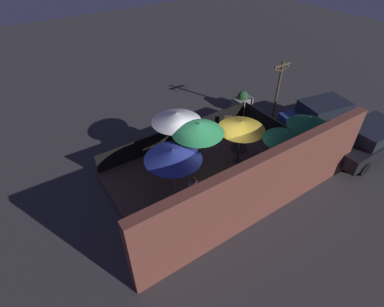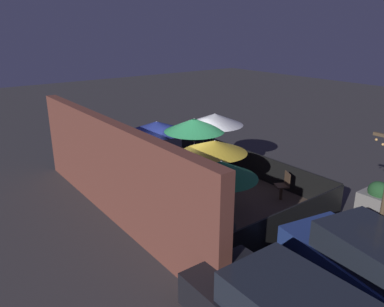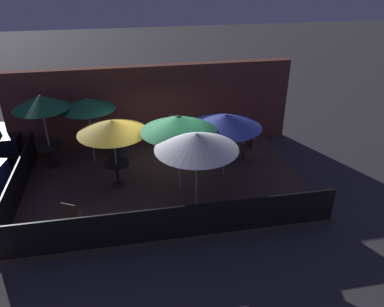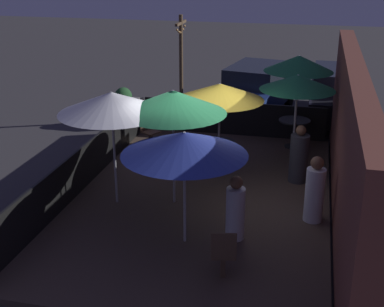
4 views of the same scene
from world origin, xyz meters
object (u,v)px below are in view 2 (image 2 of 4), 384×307
Objects in this scene: patio_umbrella_3 at (194,125)px; patron_1 at (121,184)px; patio_umbrella_2 at (185,161)px; parked_car_0 at (377,271)px; patio_umbrella_4 at (215,119)px; patron_2 at (142,167)px; patio_umbrella_0 at (221,170)px; patio_umbrella_5 at (157,127)px; planter_box at (377,201)px; dining_table_1 at (214,187)px; patron_0 at (162,202)px; patio_chair_0 at (125,159)px; dining_table_0 at (219,232)px; patio_umbrella_1 at (215,146)px; patio_chair_1 at (283,185)px.

patron_1 is (0.17, 2.86, -1.57)m from patio_umbrella_3.
parked_car_0 is at bearing -162.65° from patio_umbrella_2.
patio_umbrella_4 reaches higher than patio_umbrella_2.
patio_umbrella_4 is at bearing 95.31° from patron_2.
patio_umbrella_0 is 5.76m from patio_umbrella_5.
patio_umbrella_2 is 1.99× the size of planter_box.
dining_table_1 is at bearing 40.59° from patron_2.
patron_1 is at bearing -53.16° from patron_0.
patron_2 is at bearing 50.68° from patio_umbrella_3.
patio_umbrella_2 reaches higher than parked_car_0.
patio_chair_0 is (5.15, -0.82, -1.61)m from patio_umbrella_2.
patron_2 is at bearing -8.64° from dining_table_0.
patron_2 is at bearing -8.64° from patio_umbrella_0.
patio_umbrella_5 is 5.89m from dining_table_0.
patio_chair_0 is 0.79× the size of planter_box.
patron_2 is at bearing -10.68° from patio_chair_0.
patio_umbrella_5 is (1.52, 0.60, -0.29)m from patio_umbrella_3.
parked_car_0 is (-3.28, -1.41, 0.13)m from dining_table_0.
dining_table_0 is 3.58m from parked_car_0.
patio_chair_0 is at bearing -154.65° from patron_2.
dining_table_1 is (0.78, -1.70, -1.49)m from patio_umbrella_2.
patio_umbrella_0 is 1.09× the size of patio_umbrella_2.
patio_umbrella_5 is (4.12, -1.70, -0.20)m from patio_umbrella_2.
patio_umbrella_2 is 1.84× the size of patron_2.
dining_table_0 is 0.19× the size of parked_car_0.
dining_table_0 is 1.08× the size of dining_table_1.
patron_2 is (3.02, 0.86, -1.40)m from patio_umbrella_1.
patio_umbrella_5 reaches higher than patron_0.
patio_umbrella_4 is (2.87, -3.48, 0.07)m from patio_umbrella_2.
patio_umbrella_0 reaches higher than patron_0.
dining_table_1 is 0.81× the size of patio_chair_1.
parked_car_0 is (-5.57, -1.63, 0.13)m from patron_0.
dining_table_1 is at bearing 8.24° from parked_car_0.
patio_umbrella_3 is 6.35m from planter_box.
patio_umbrella_2 is at bearing 157.52° from patio_umbrella_5.
patio_umbrella_3 is 2.68× the size of patio_chair_0.
patio_umbrella_0 is at bearing 43.93° from patio_chair_1.
patio_umbrella_0 is 1.02× the size of patio_umbrella_3.
patio_umbrella_4 is 2.64× the size of patio_chair_0.
dining_table_0 is at bearing -178.02° from patio_umbrella_2.
patio_umbrella_4 is at bearing -125.05° from patio_umbrella_5.
patron_0 is (0.90, 0.17, -1.50)m from patio_umbrella_2.
patio_umbrella_3 reaches higher than patio_chair_1.
patio_umbrella_5 is at bearing -0.09° from dining_table_1.
planter_box is (-5.28, -3.03, -1.80)m from patio_umbrella_3.
patio_umbrella_3 is 2.11× the size of planter_box.
patio_umbrella_5 is at bearing 9.16° from parked_car_0.
patio_umbrella_5 is at bearing 54.95° from patio_umbrella_4.
patio_umbrella_2 is 4.10m from patio_chair_1.
patio_umbrella_0 is 1.12× the size of patio_umbrella_5.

